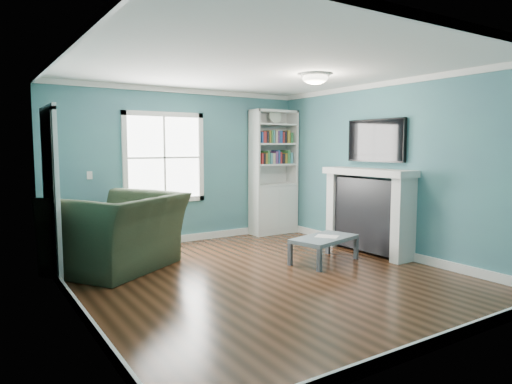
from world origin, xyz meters
TOP-DOWN VIEW (x-y plane):
  - floor at (0.00, 0.00)m, footprint 5.00×5.00m
  - room_walls at (0.00, 0.00)m, footprint 5.00×5.00m
  - trim at (0.00, 0.00)m, footprint 4.50×5.00m
  - window at (-0.30, 2.49)m, footprint 1.40×0.06m
  - bookshelf at (1.77, 2.30)m, footprint 0.90×0.35m
  - fireplace at (2.08, 0.20)m, footprint 0.44×1.58m
  - tv at (2.20, 0.20)m, footprint 0.06×1.10m
  - door at (-2.22, 1.40)m, footprint 0.12×0.98m
  - ceiling_fixture at (0.90, 0.10)m, footprint 0.38×0.38m
  - light_switch at (-1.50, 2.48)m, footprint 0.08×0.01m
  - recliner at (-1.42, 1.33)m, footprint 1.84×1.69m
  - coffee_table at (1.14, 0.14)m, footprint 1.09×0.77m
  - paper_sheet at (1.19, 0.14)m, footprint 0.38×0.39m

SIDE VIEW (x-z plane):
  - floor at x=0.00m, z-range 0.00..0.00m
  - coffee_table at x=1.14m, z-range 0.13..0.49m
  - paper_sheet at x=1.19m, z-range 0.36..0.36m
  - fireplace at x=2.08m, z-range -0.01..1.29m
  - recliner at x=-1.42m, z-range 0.00..1.35m
  - bookshelf at x=1.77m, z-range -0.23..2.08m
  - door at x=-2.22m, z-range -0.01..2.16m
  - light_switch at x=-1.50m, z-range 1.14..1.26m
  - trim at x=0.00m, z-range -0.06..2.54m
  - window at x=-0.30m, z-range 0.70..2.20m
  - room_walls at x=0.00m, z-range -0.92..4.08m
  - tv at x=2.20m, z-range 1.40..2.05m
  - ceiling_fixture at x=0.90m, z-range 2.47..2.63m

